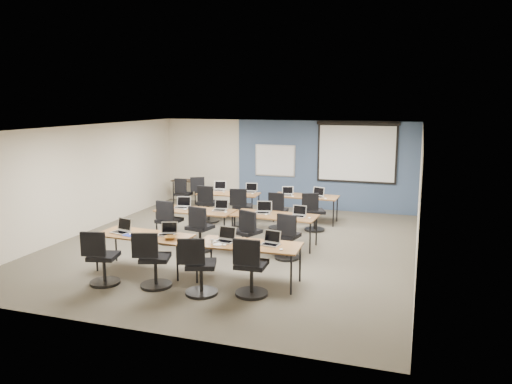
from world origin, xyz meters
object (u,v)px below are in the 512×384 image
(whiteboard, at_px, (275,161))
(laptop_10, at_px, (287,193))
(spare_chair_a, at_px, (202,196))
(training_table_back_right, at_px, (306,197))
(task_chair_1, at_px, (153,264))
(task_chair_9, at_px, (242,210))
(spare_chair_b, at_px, (183,196))
(task_chair_7, at_px, (287,240))
(laptop_8, at_px, (219,188))
(projector_screen, at_px, (357,149))
(laptop_0, at_px, (122,229))
(task_chair_2, at_px, (199,271))
(task_chair_3, at_px, (250,272))
(training_table_front_left, at_px, (144,237))
(task_chair_8, at_px, (208,207))
(training_table_front_right, at_px, (249,246))
(training_table_mid_left, at_px, (195,212))
(task_chair_0, at_px, (102,262))
(laptop_1, at_px, (168,232))
(laptop_9, at_px, (251,190))
(training_table_back_left, at_px, (229,195))
(laptop_6, at_px, (263,210))
(laptop_2, at_px, (225,238))
(task_chair_4, at_px, (169,225))
(laptop_5, at_px, (220,208))
(task_chair_10, at_px, (278,214))
(laptop_3, at_px, (271,241))
(training_table_mid_right, at_px, (275,217))
(laptop_7, at_px, (299,214))
(task_chair_6, at_px, (247,237))
(task_chair_5, at_px, (199,232))
(laptop_4, at_px, (182,205))
(task_chair_11, at_px, (314,215))

(whiteboard, relative_size, laptop_10, 4.13)
(whiteboard, height_order, spare_chair_a, whiteboard)
(training_table_back_right, relative_size, task_chair_1, 1.70)
(task_chair_9, bearing_deg, spare_chair_b, 138.79)
(task_chair_7, xyz_separation_m, laptop_8, (-2.92, 3.38, 0.38))
(projector_screen, bearing_deg, laptop_0, -119.72)
(task_chair_2, relative_size, task_chair_3, 0.99)
(training_table_front_left, distance_m, task_chair_8, 4.04)
(training_table_front_right, bearing_deg, task_chair_9, 109.10)
(training_table_mid_left, height_order, task_chair_2, task_chair_2)
(training_table_front_left, height_order, task_chair_0, task_chair_0)
(laptop_1, distance_m, laptop_9, 4.81)
(training_table_back_left, distance_m, task_chair_9, 0.96)
(projector_screen, distance_m, laptop_6, 4.48)
(training_table_back_left, bearing_deg, task_chair_7, -54.30)
(task_chair_1, relative_size, laptop_6, 2.96)
(laptop_2, xyz_separation_m, task_chair_4, (-2.14, 1.78, -0.36))
(whiteboard, bearing_deg, laptop_5, -92.19)
(training_table_back_left, bearing_deg, laptop_0, -99.39)
(task_chair_10, distance_m, spare_chair_a, 3.33)
(laptop_1, height_order, task_chair_7, task_chair_7)
(laptop_2, xyz_separation_m, laptop_6, (-0.04, 2.47, 0.00))
(whiteboard, relative_size, laptop_3, 3.94)
(task_chair_2, bearing_deg, task_chair_7, 49.77)
(training_table_mid_right, height_order, laptop_8, laptop_8)
(laptop_7, distance_m, laptop_9, 3.19)
(spare_chair_b, bearing_deg, whiteboard, 28.87)
(task_chair_3, distance_m, task_chair_9, 4.84)
(task_chair_9, height_order, laptop_10, task_chair_9)
(laptop_2, bearing_deg, task_chair_4, 147.50)
(task_chair_6, xyz_separation_m, laptop_10, (0.00, 3.32, 0.36))
(task_chair_5, xyz_separation_m, laptop_8, (-0.94, 3.42, 0.37))
(whiteboard, bearing_deg, training_table_mid_right, -73.98)
(task_chair_6, relative_size, task_chair_10, 1.04)
(training_table_front_left, bearing_deg, whiteboard, 86.91)
(task_chair_4, height_order, spare_chair_b, task_chair_4)
(task_chair_4, bearing_deg, training_table_back_left, 86.97)
(training_table_back_left, xyz_separation_m, laptop_7, (2.54, -2.16, 0.11))
(laptop_4, height_order, spare_chair_b, laptop_4)
(task_chair_1, bearing_deg, whiteboard, 71.19)
(training_table_front_left, bearing_deg, laptop_1, 17.18)
(laptop_0, distance_m, laptop_2, 2.18)
(task_chair_1, xyz_separation_m, task_chair_11, (1.91, 4.76, -0.02))
(laptop_1, distance_m, task_chair_9, 3.83)
(training_table_mid_left, distance_m, laptop_8, 2.64)
(laptop_6, bearing_deg, laptop_2, -102.36)
(training_table_back_left, height_order, spare_chair_b, spare_chair_b)
(training_table_front_right, xyz_separation_m, training_table_back_right, (-0.04, 4.88, -0.00))
(training_table_mid_right, xyz_separation_m, laptop_2, (-0.26, -2.36, 0.11))
(laptop_4, bearing_deg, laptop_10, 38.32)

